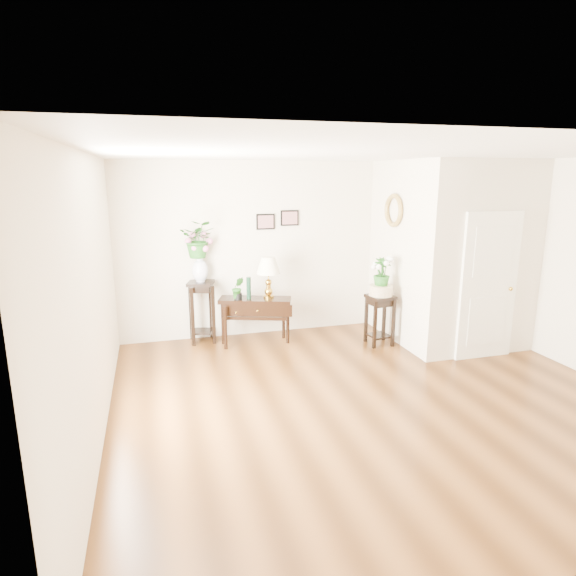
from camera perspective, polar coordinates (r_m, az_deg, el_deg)
name	(u,v)px	position (r m, az deg, el deg)	size (l,w,h in m)	color
floor	(373,398)	(5.94, 10.09, -12.67)	(6.00, 5.50, 0.02)	brown
ceiling	(384,153)	(5.36, 11.33, 15.38)	(6.00, 5.50, 0.02)	white
wall_back	(304,248)	(7.99, 1.88, 4.78)	(6.00, 0.02, 2.80)	beige
wall_left	(92,302)	(4.96, -22.17, -1.50)	(0.02, 5.50, 2.80)	beige
partition	(449,251)	(8.05, 18.51, 4.15)	(1.80, 1.95, 2.80)	beige
door	(489,286)	(7.32, 22.68, 0.17)	(0.90, 0.05, 2.10)	white
art_print_left	(266,222)	(7.75, -2.68, 7.85)	(0.30, 0.02, 0.25)	black
art_print_right	(290,218)	(7.84, 0.19, 8.30)	(0.30, 0.02, 0.25)	black
wall_ornament	(393,210)	(7.60, 12.39, 8.97)	(0.51, 0.51, 0.07)	#A18943
console_table	(255,321)	(7.50, -3.89, -3.92)	(1.10, 0.37, 0.73)	black
table_lamp	(268,275)	(7.37, -2.34, 1.53)	(0.37, 0.37, 0.64)	#AA8226
green_vase	(249,288)	(7.34, -4.68, 0.01)	(0.07, 0.07, 0.34)	black
potted_plant	(238,289)	(7.32, -5.96, -0.10)	(0.18, 0.15, 0.33)	#1C5617
plant_stand_a	(202,312)	(7.67, -10.17, -2.78)	(0.38, 0.38, 0.97)	black
porcelain_vase	(200,267)	(7.51, -10.39, 2.44)	(0.24, 0.24, 0.42)	silver
lily_arrangement	(199,237)	(7.44, -10.54, 5.95)	(0.52, 0.45, 0.58)	#1C5617
plant_stand_b	(380,320)	(7.59, 10.81, -3.73)	(0.37, 0.37, 0.78)	black
ceramic_bowl	(381,290)	(7.46, 10.96, -0.26)	(0.36, 0.36, 0.16)	beige
narcissus	(382,273)	(7.41, 11.05, 1.76)	(0.26, 0.26, 0.46)	#1C5617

